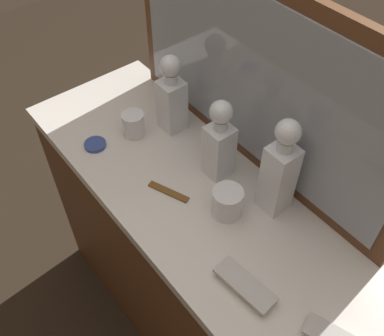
{
  "coord_description": "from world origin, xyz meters",
  "views": [
    {
      "loc": [
        0.64,
        -0.51,
        1.86
      ],
      "look_at": [
        0.0,
        0.0,
        0.96
      ],
      "focal_mm": 41.55,
      "sensor_mm": 36.0,
      "label": 1
    }
  ],
  "objects_px": {
    "silver_brush_right": "(245,286)",
    "tortoiseshell_comb": "(169,192)",
    "crystal_decanter_front": "(172,100)",
    "crystal_tumbler_left": "(227,203)",
    "crystal_tumbler_right": "(134,125)",
    "porcelain_dish": "(95,145)",
    "crystal_decanter_far_left": "(218,145)",
    "crystal_decanter_right": "(279,175)"
  },
  "relations": [
    {
      "from": "crystal_decanter_front",
      "to": "porcelain_dish",
      "type": "xyz_separation_m",
      "value": [
        -0.08,
        -0.24,
        -0.1
      ]
    },
    {
      "from": "crystal_tumbler_left",
      "to": "porcelain_dish",
      "type": "height_order",
      "value": "crystal_tumbler_left"
    },
    {
      "from": "crystal_decanter_front",
      "to": "crystal_tumbler_right",
      "type": "distance_m",
      "value": 0.14
    },
    {
      "from": "crystal_decanter_front",
      "to": "porcelain_dish",
      "type": "bearing_deg",
      "value": -107.57
    },
    {
      "from": "crystal_decanter_right",
      "to": "crystal_decanter_front",
      "type": "distance_m",
      "value": 0.43
    },
    {
      "from": "crystal_tumbler_right",
      "to": "tortoiseshell_comb",
      "type": "bearing_deg",
      "value": -12.81
    },
    {
      "from": "crystal_decanter_right",
      "to": "crystal_decanter_front",
      "type": "relative_size",
      "value": 1.15
    },
    {
      "from": "crystal_decanter_front",
      "to": "silver_brush_right",
      "type": "relative_size",
      "value": 1.64
    },
    {
      "from": "crystal_decanter_front",
      "to": "crystal_decanter_right",
      "type": "bearing_deg",
      "value": 3.24
    },
    {
      "from": "crystal_decanter_far_left",
      "to": "crystal_tumbler_left",
      "type": "bearing_deg",
      "value": -30.2
    },
    {
      "from": "crystal_tumbler_left",
      "to": "porcelain_dish",
      "type": "bearing_deg",
      "value": -161.11
    },
    {
      "from": "crystal_decanter_right",
      "to": "silver_brush_right",
      "type": "distance_m",
      "value": 0.29
    },
    {
      "from": "crystal_decanter_right",
      "to": "tortoiseshell_comb",
      "type": "relative_size",
      "value": 2.45
    },
    {
      "from": "crystal_tumbler_left",
      "to": "crystal_decanter_front",
      "type": "bearing_deg",
      "value": 166.01
    },
    {
      "from": "crystal_decanter_front",
      "to": "crystal_tumbler_left",
      "type": "distance_m",
      "value": 0.39
    },
    {
      "from": "silver_brush_right",
      "to": "tortoiseshell_comb",
      "type": "height_order",
      "value": "silver_brush_right"
    },
    {
      "from": "crystal_decanter_far_left",
      "to": "crystal_tumbler_left",
      "type": "height_order",
      "value": "crystal_decanter_far_left"
    },
    {
      "from": "crystal_tumbler_right",
      "to": "porcelain_dish",
      "type": "relative_size",
      "value": 1.18
    },
    {
      "from": "crystal_decanter_far_left",
      "to": "crystal_decanter_front",
      "type": "relative_size",
      "value": 0.98
    },
    {
      "from": "crystal_decanter_far_left",
      "to": "crystal_tumbler_left",
      "type": "relative_size",
      "value": 3.11
    },
    {
      "from": "crystal_tumbler_left",
      "to": "crystal_decanter_right",
      "type": "bearing_deg",
      "value": 62.38
    },
    {
      "from": "porcelain_dish",
      "to": "crystal_decanter_far_left",
      "type": "bearing_deg",
      "value": 36.33
    },
    {
      "from": "crystal_tumbler_left",
      "to": "tortoiseshell_comb",
      "type": "distance_m",
      "value": 0.18
    },
    {
      "from": "porcelain_dish",
      "to": "silver_brush_right",
      "type": "bearing_deg",
      "value": 3.11
    },
    {
      "from": "crystal_decanter_far_left",
      "to": "tortoiseshell_comb",
      "type": "height_order",
      "value": "crystal_decanter_far_left"
    },
    {
      "from": "silver_brush_right",
      "to": "porcelain_dish",
      "type": "bearing_deg",
      "value": -176.89
    },
    {
      "from": "crystal_decanter_right",
      "to": "crystal_tumbler_right",
      "type": "xyz_separation_m",
      "value": [
        -0.48,
        -0.14,
        -0.09
      ]
    },
    {
      "from": "crystal_decanter_front",
      "to": "crystal_tumbler_left",
      "type": "xyz_separation_m",
      "value": [
        0.37,
        -0.09,
        -0.07
      ]
    },
    {
      "from": "silver_brush_right",
      "to": "tortoiseshell_comb",
      "type": "relative_size",
      "value": 1.3
    },
    {
      "from": "crystal_tumbler_left",
      "to": "crystal_tumbler_right",
      "type": "xyz_separation_m",
      "value": [
        -0.42,
        -0.02,
        -0.0
      ]
    },
    {
      "from": "crystal_tumbler_right",
      "to": "porcelain_dish",
      "type": "bearing_deg",
      "value": -103.34
    },
    {
      "from": "porcelain_dish",
      "to": "crystal_decanter_front",
      "type": "bearing_deg",
      "value": 72.43
    },
    {
      "from": "crystal_decanter_far_left",
      "to": "tortoiseshell_comb",
      "type": "relative_size",
      "value": 2.08
    },
    {
      "from": "silver_brush_right",
      "to": "crystal_decanter_far_left",
      "type": "bearing_deg",
      "value": 149.5
    },
    {
      "from": "crystal_decanter_front",
      "to": "silver_brush_right",
      "type": "bearing_deg",
      "value": -20.28
    },
    {
      "from": "silver_brush_right",
      "to": "crystal_tumbler_right",
      "type": "bearing_deg",
      "value": 171.41
    },
    {
      "from": "crystal_decanter_right",
      "to": "porcelain_dish",
      "type": "distance_m",
      "value": 0.59
    },
    {
      "from": "crystal_decanter_far_left",
      "to": "silver_brush_right",
      "type": "xyz_separation_m",
      "value": [
        0.33,
        -0.19,
        -0.09
      ]
    },
    {
      "from": "crystal_decanter_far_left",
      "to": "tortoiseshell_comb",
      "type": "bearing_deg",
      "value": -96.95
    },
    {
      "from": "silver_brush_right",
      "to": "tortoiseshell_comb",
      "type": "xyz_separation_m",
      "value": [
        -0.35,
        0.03,
        -0.01
      ]
    },
    {
      "from": "tortoiseshell_comb",
      "to": "crystal_decanter_far_left",
      "type": "bearing_deg",
      "value": 83.05
    },
    {
      "from": "crystal_decanter_right",
      "to": "crystal_decanter_far_left",
      "type": "bearing_deg",
      "value": -168.74
    }
  ]
}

